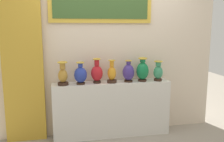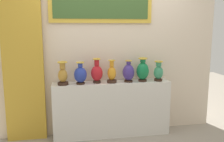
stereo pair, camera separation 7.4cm
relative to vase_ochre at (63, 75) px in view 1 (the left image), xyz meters
The scene contains 11 objects.
ground_plane 1.23m from the vase_ochre, ahead, with size 9.41×9.41×0.00m, color gray.
display_shelf 0.92m from the vase_ochre, ahead, with size 1.78×0.29×0.85m, color silver.
back_wall 0.92m from the vase_ochre, 19.25° to the left, with size 3.41×0.14×2.99m.
curtain_gold 0.69m from the vase_ochre, 166.37° to the left, with size 0.56×0.08×2.76m, color gold.
vase_ochre is the anchor object (origin of this frame).
vase_cobalt 0.25m from the vase_ochre, ahead, with size 0.18×0.18×0.33m.
vase_crimson 0.50m from the vase_ochre, ahead, with size 0.17×0.17×0.37m.
vase_amber 0.72m from the vase_ochre, ahead, with size 0.15×0.15×0.34m.
vase_indigo 0.97m from the vase_ochre, ahead, with size 0.18×0.18×0.33m.
vase_emerald 1.20m from the vase_ochre, ahead, with size 0.19×0.19×0.37m.
vase_jade 1.44m from the vase_ochre, ahead, with size 0.14×0.14×0.31m.
Camera 1 is at (-0.72, -3.57, 1.66)m, focal length 39.62 mm.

